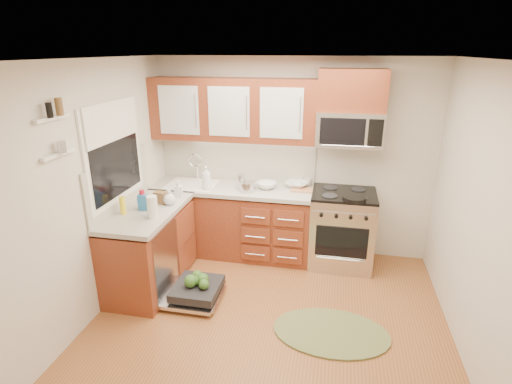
% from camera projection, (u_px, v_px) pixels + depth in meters
% --- Properties ---
extents(floor, '(3.50, 3.50, 0.00)m').
position_uv_depth(floor, '(267.00, 327.00, 3.91)').
color(floor, brown).
rests_on(floor, ground).
extents(ceiling, '(3.50, 3.50, 0.00)m').
position_uv_depth(ceiling, '(270.00, 59.00, 3.06)').
color(ceiling, white).
rests_on(ceiling, ground).
extents(wall_back, '(3.50, 0.04, 2.50)m').
position_uv_depth(wall_back, '(292.00, 159.00, 5.10)').
color(wall_back, beige).
rests_on(wall_back, ground).
extents(wall_front, '(3.50, 0.04, 2.50)m').
position_uv_depth(wall_front, '(204.00, 348.00, 1.88)').
color(wall_front, beige).
rests_on(wall_front, ground).
extents(wall_left, '(0.04, 3.50, 2.50)m').
position_uv_depth(wall_left, '(89.00, 196.00, 3.82)').
color(wall_left, beige).
rests_on(wall_left, ground).
extents(wall_right, '(0.04, 3.50, 2.50)m').
position_uv_depth(wall_right, '(486.00, 227.00, 3.16)').
color(wall_right, beige).
rests_on(wall_right, ground).
extents(base_cabinet_back, '(2.05, 0.60, 0.85)m').
position_uv_depth(base_cabinet_back, '(232.00, 222.00, 5.24)').
color(base_cabinet_back, '#5D1F14').
rests_on(base_cabinet_back, ground).
extents(base_cabinet_left, '(0.60, 1.25, 0.85)m').
position_uv_depth(base_cabinet_left, '(150.00, 250.00, 4.53)').
color(base_cabinet_left, '#5D1F14').
rests_on(base_cabinet_left, ground).
extents(countertop_back, '(2.07, 0.64, 0.05)m').
position_uv_depth(countertop_back, '(232.00, 189.00, 5.07)').
color(countertop_back, '#B4ADA4').
rests_on(countertop_back, base_cabinet_back).
extents(countertop_left, '(0.64, 1.27, 0.05)m').
position_uv_depth(countertop_left, '(147.00, 211.00, 4.36)').
color(countertop_left, '#B4ADA4').
rests_on(countertop_left, base_cabinet_left).
extents(backsplash_back, '(2.05, 0.02, 0.57)m').
position_uv_depth(backsplash_back, '(237.00, 159.00, 5.24)').
color(backsplash_back, '#B9B7A6').
rests_on(backsplash_back, ground).
extents(backsplash_left, '(0.02, 1.25, 0.57)m').
position_uv_depth(backsplash_left, '(119.00, 183.00, 4.31)').
color(backsplash_left, '#B9B7A6').
rests_on(backsplash_left, ground).
extents(upper_cabinets, '(2.05, 0.35, 0.75)m').
position_uv_depth(upper_cabinets, '(233.00, 110.00, 4.87)').
color(upper_cabinets, '#5D1F14').
rests_on(upper_cabinets, ground).
extents(cabinet_over_mw, '(0.76, 0.35, 0.47)m').
position_uv_depth(cabinet_over_mw, '(352.00, 90.00, 4.51)').
color(cabinet_over_mw, '#5D1F14').
rests_on(cabinet_over_mw, ground).
extents(range, '(0.76, 0.64, 0.95)m').
position_uv_depth(range, '(342.00, 229.00, 4.94)').
color(range, silver).
rests_on(range, ground).
extents(microwave, '(0.76, 0.38, 0.40)m').
position_uv_depth(microwave, '(349.00, 129.00, 4.64)').
color(microwave, silver).
rests_on(microwave, ground).
extents(sink, '(0.62, 0.50, 0.26)m').
position_uv_depth(sink, '(192.00, 194.00, 5.19)').
color(sink, white).
rests_on(sink, ground).
extents(dishwasher, '(0.70, 0.60, 0.20)m').
position_uv_depth(dishwasher, '(194.00, 291.00, 4.32)').
color(dishwasher, silver).
rests_on(dishwasher, ground).
extents(window, '(0.03, 1.05, 1.05)m').
position_uv_depth(window, '(114.00, 153.00, 4.18)').
color(window, white).
rests_on(window, ground).
extents(window_blind, '(0.02, 0.96, 0.40)m').
position_uv_depth(window_blind, '(112.00, 121.00, 4.06)').
color(window_blind, white).
rests_on(window_blind, ground).
extents(shelf_upper, '(0.04, 0.40, 0.03)m').
position_uv_depth(shelf_upper, '(52.00, 118.00, 3.22)').
color(shelf_upper, white).
rests_on(shelf_upper, ground).
extents(shelf_lower, '(0.04, 0.40, 0.03)m').
position_uv_depth(shelf_lower, '(59.00, 154.00, 3.32)').
color(shelf_lower, white).
rests_on(shelf_lower, ground).
extents(rug, '(1.23, 0.92, 0.02)m').
position_uv_depth(rug, '(331.00, 332.00, 3.83)').
color(rug, olive).
rests_on(rug, ground).
extents(skillet, '(0.35, 0.35, 0.05)m').
position_uv_depth(skillet, '(354.00, 199.00, 4.52)').
color(skillet, black).
rests_on(skillet, range).
extents(stock_pot, '(0.20, 0.20, 0.12)m').
position_uv_depth(stock_pot, '(247.00, 187.00, 4.89)').
color(stock_pot, silver).
rests_on(stock_pot, countertop_back).
extents(cutting_board, '(0.29, 0.19, 0.02)m').
position_uv_depth(cutting_board, '(303.00, 190.00, 4.92)').
color(cutting_board, tan).
rests_on(cutting_board, countertop_back).
extents(canister, '(0.12, 0.12, 0.18)m').
position_uv_depth(canister, '(241.00, 182.00, 4.97)').
color(canister, silver).
rests_on(canister, countertop_back).
extents(paper_towel_roll, '(0.13, 0.13, 0.24)m').
position_uv_depth(paper_towel_roll, '(152.00, 207.00, 4.10)').
color(paper_towel_roll, white).
rests_on(paper_towel_roll, countertop_left).
extents(mustard_bottle, '(0.07, 0.07, 0.19)m').
position_uv_depth(mustard_bottle, '(123.00, 205.00, 4.20)').
color(mustard_bottle, yellow).
rests_on(mustard_bottle, countertop_left).
extents(red_bottle, '(0.07, 0.07, 0.22)m').
position_uv_depth(red_bottle, '(143.00, 200.00, 4.33)').
color(red_bottle, red).
rests_on(red_bottle, countertop_left).
extents(wooden_box, '(0.14, 0.10, 0.13)m').
position_uv_depth(wooden_box, '(161.00, 197.00, 4.51)').
color(wooden_box, brown).
rests_on(wooden_box, countertop_left).
extents(blue_carton, '(0.12, 0.08, 0.17)m').
position_uv_depth(blue_carton, '(143.00, 203.00, 4.31)').
color(blue_carton, '#2469AB').
rests_on(blue_carton, countertop_left).
extents(bowl_a, '(0.35, 0.35, 0.07)m').
position_uv_depth(bowl_a, '(297.00, 184.00, 5.04)').
color(bowl_a, '#999999').
rests_on(bowl_a, countertop_back).
extents(bowl_b, '(0.31, 0.31, 0.08)m').
position_uv_depth(bowl_b, '(266.00, 185.00, 5.00)').
color(bowl_b, '#999999').
rests_on(bowl_b, countertop_back).
extents(cup, '(0.17, 0.17, 0.10)m').
position_uv_depth(cup, '(306.00, 182.00, 5.06)').
color(cup, '#999999').
rests_on(cup, countertop_back).
extents(soap_bottle_a, '(0.14, 0.14, 0.30)m').
position_uv_depth(soap_bottle_a, '(206.00, 178.00, 4.92)').
color(soap_bottle_a, '#999999').
rests_on(soap_bottle_a, countertop_back).
extents(soap_bottle_b, '(0.10, 0.11, 0.19)m').
position_uv_depth(soap_bottle_b, '(178.00, 188.00, 4.71)').
color(soap_bottle_b, '#999999').
rests_on(soap_bottle_b, countertop_left).
extents(soap_bottle_c, '(0.18, 0.18, 0.18)m').
position_uv_depth(soap_bottle_c, '(169.00, 197.00, 4.46)').
color(soap_bottle_c, '#999999').
rests_on(soap_bottle_c, countertop_left).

